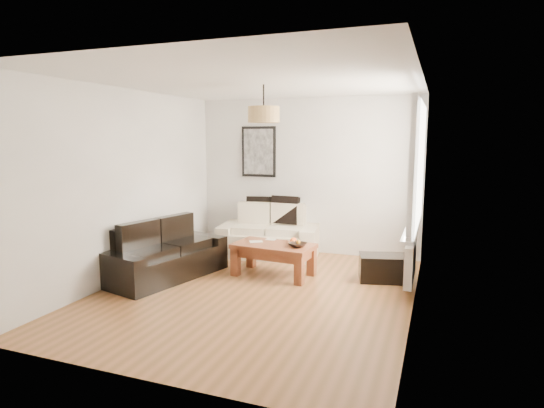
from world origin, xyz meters
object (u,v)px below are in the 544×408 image
at_px(loveseat_cream, 269,232).
at_px(ottoman, 383,268).
at_px(sofa_leather, 165,251).
at_px(coffee_table, 274,260).

height_order(loveseat_cream, ottoman, loveseat_cream).
height_order(sofa_leather, coffee_table, sofa_leather).
bearing_deg(ottoman, loveseat_cream, 159.34).
distance_m(loveseat_cream, sofa_leather, 1.88).
xyz_separation_m(sofa_leather, coffee_table, (1.40, 0.60, -0.14)).
distance_m(sofa_leather, coffee_table, 1.53).
distance_m(sofa_leather, ottoman, 3.02).
relative_size(loveseat_cream, sofa_leather, 0.93).
bearing_deg(loveseat_cream, coffee_table, -74.68).
relative_size(sofa_leather, ottoman, 2.74).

